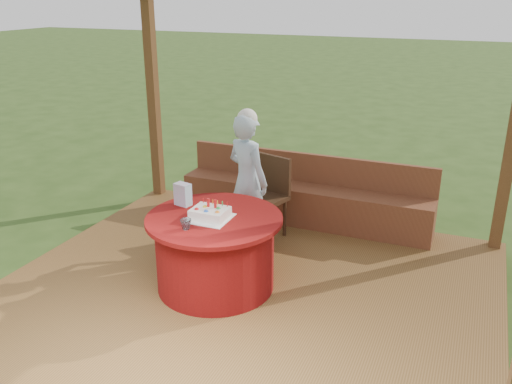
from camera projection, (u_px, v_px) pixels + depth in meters
The scene contains 10 objects.
ground at pixel (246, 300), 5.09m from camera, with size 60.00×60.00×0.00m, color #294316.
deck at pixel (246, 294), 5.07m from camera, with size 4.50×4.00×0.12m, color brown.
pergola at pixel (244, 35), 4.25m from camera, with size 4.50×4.00×2.72m.
bench at pixel (304, 200), 6.44m from camera, with size 3.00×0.42×0.80m.
table at pixel (215, 252), 4.98m from camera, with size 1.24×1.24×0.71m.
chair at pixel (266, 192), 6.01m from camera, with size 0.56×0.56×0.90m.
elderly_woman at pixel (248, 179), 5.71m from camera, with size 0.62×0.53×1.49m.
birthday_cake at pixel (210, 213), 4.80m from camera, with size 0.36×0.36×0.17m.
gift_bag at pixel (183, 194), 5.09m from camera, with size 0.15×0.10×0.21m, color #D98CBC.
drinking_glass at pixel (186, 224), 4.59m from camera, with size 0.10×0.10×0.09m, color silver.
Camera 1 is at (1.81, -4.02, 2.74)m, focal length 38.00 mm.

